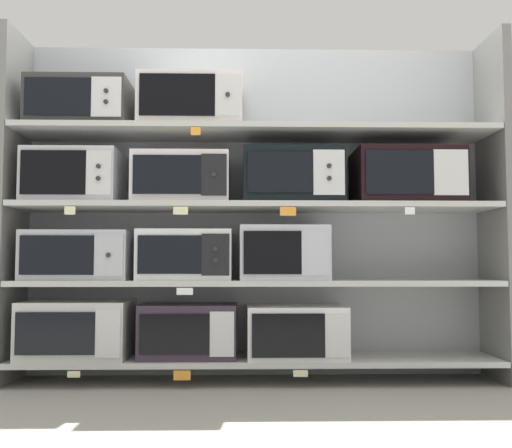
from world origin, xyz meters
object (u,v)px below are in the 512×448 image
Objects in this scene: microwave_0 at (78,329)px; microwave_2 at (296,331)px; microwave_1 at (189,331)px; microwave_9 at (406,178)px; microwave_7 at (182,179)px; microwave_10 at (80,105)px; microwave_3 at (79,256)px; microwave_5 at (283,253)px; microwave_6 at (75,178)px; microwave_11 at (192,105)px; microwave_8 at (292,178)px; microwave_4 at (186,255)px.

microwave_0 reaches higher than microwave_2.
microwave_1 is 1.48m from microwave_9.
microwave_9 is (1.25, -0.00, 0.01)m from microwave_7.
microwave_10 is (-1.20, 0.00, 1.25)m from microwave_2.
microwave_7 reaches higher than microwave_3.
microwave_5 reaches higher than microwave_1.
microwave_11 is at bearing -0.00° from microwave_6.
microwave_8 is at bearing -0.00° from microwave_1.
microwave_4 is at bearing 179.37° from microwave_11.
microwave_11 reaches higher than microwave_9.
microwave_7 is 0.42m from microwave_11.
microwave_11 is at bearing -0.63° from microwave_4.
microwave_6 is at bearing -179.23° from microwave_0.
microwave_11 reaches higher than microwave_0.
microwave_0 is 1.06× the size of microwave_2.
microwave_1 is 0.96× the size of microwave_10.
microwave_9 reaches higher than microwave_0.
microwave_11 is (0.64, -0.00, 0.41)m from microwave_6.
microwave_2 is 1.11× the size of microwave_5.
microwave_4 is (0.58, -0.00, 0.40)m from microwave_0.
microwave_3 is at bearing -179.99° from microwave_8.
microwave_2 is 0.92× the size of microwave_9.
microwave_4 is at bearing 0.01° from microwave_3.
microwave_10 is at bearing 179.98° from microwave_11.
microwave_11 is (-0.58, -0.00, 1.26)m from microwave_2.
microwave_9 is 1.02× the size of microwave_11.
microwave_0 is 2.00m from microwave_9.
microwave_3 is at bearing -0.23° from microwave_10.
microwave_4 is at bearing 179.98° from microwave_2.
microwave_9 reaches higher than microwave_5.
microwave_7 is at bearing 180.00° from microwave_9.
microwave_8 is at bearing 0.01° from microwave_3.
microwave_7 is at bearing 0.01° from microwave_3.
microwave_0 is at bearing 0.77° from microwave_6.
microwave_8 is at bearing 0.01° from microwave_7.
microwave_9 is (1.84, 0.00, 0.01)m from microwave_6.
microwave_0 is at bearing 180.00° from microwave_8.
microwave_3 is at bearing -179.98° from microwave_1.
microwave_5 is 0.85× the size of microwave_11.
microwave_5 is 1.23m from microwave_6.
microwave_11 is (0.01, -0.00, 1.25)m from microwave_1.
microwave_9 is at bearing 0.01° from microwave_11.
microwave_1 is at bearing 0.02° from microwave_10.
microwave_8 is at bearing 0.13° from microwave_5.
microwave_11 is (0.61, -0.00, 0.85)m from microwave_3.
microwave_2 is at bearing -0.04° from microwave_1.
microwave_9 is at bearing -0.00° from microwave_7.
microwave_3 is at bearing -179.99° from microwave_7.
microwave_1 is 1.04× the size of microwave_6.
microwave_9 reaches higher than microwave_3.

